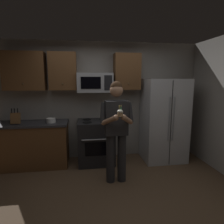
# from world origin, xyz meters

# --- Properties ---
(ground_plane) EXTENTS (6.00, 6.00, 0.00)m
(ground_plane) POSITION_xyz_m (0.00, 0.00, 0.00)
(ground_plane) COLOR brown
(wall_back) EXTENTS (4.40, 0.10, 2.60)m
(wall_back) POSITION_xyz_m (0.00, 1.75, 1.30)
(wall_back) COLOR gray
(wall_back) RESTS_ON ground
(oven_range) EXTENTS (0.76, 0.70, 0.93)m
(oven_range) POSITION_xyz_m (-0.15, 1.36, 0.46)
(oven_range) COLOR black
(oven_range) RESTS_ON ground
(microwave) EXTENTS (0.74, 0.41, 0.40)m
(microwave) POSITION_xyz_m (-0.15, 1.48, 1.72)
(microwave) COLOR #9EA0A5
(refrigerator) EXTENTS (0.90, 0.75, 1.80)m
(refrigerator) POSITION_xyz_m (1.35, 1.32, 0.90)
(refrigerator) COLOR #B7BABF
(refrigerator) RESTS_ON ground
(cabinet_row_upper) EXTENTS (2.78, 0.36, 0.76)m
(cabinet_row_upper) POSITION_xyz_m (-0.72, 1.53, 1.95)
(cabinet_row_upper) COLOR brown
(counter_left) EXTENTS (1.44, 0.66, 0.92)m
(counter_left) POSITION_xyz_m (-1.45, 1.38, 0.46)
(counter_left) COLOR brown
(counter_left) RESTS_ON ground
(knife_block) EXTENTS (0.16, 0.15, 0.32)m
(knife_block) POSITION_xyz_m (-1.73, 1.33, 1.03)
(knife_block) COLOR brown
(knife_block) RESTS_ON counter_left
(bowl_large_white) EXTENTS (0.19, 0.19, 0.09)m
(bowl_large_white) POSITION_xyz_m (-1.06, 1.34, 0.97)
(bowl_large_white) COLOR white
(bowl_large_white) RESTS_ON counter_left
(person) EXTENTS (0.60, 0.48, 1.76)m
(person) POSITION_xyz_m (0.15, 0.49, 1.00)
(person) COLOR #262628
(person) RESTS_ON ground
(cupcake) EXTENTS (0.09, 0.09, 0.17)m
(cupcake) POSITION_xyz_m (0.15, 0.16, 1.29)
(cupcake) COLOR #A87F56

